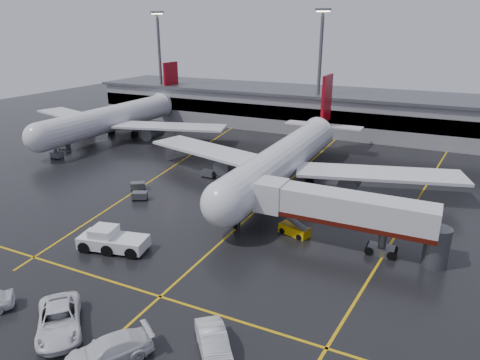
% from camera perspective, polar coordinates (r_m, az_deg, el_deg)
% --- Properties ---
extents(ground, '(220.00, 220.00, 0.00)m').
position_cam_1_polar(ground, '(56.11, 2.73, -3.53)').
color(ground, black).
rests_on(ground, ground).
extents(apron_line_centre, '(0.25, 90.00, 0.02)m').
position_cam_1_polar(apron_line_centre, '(56.11, 2.73, -3.52)').
color(apron_line_centre, gold).
rests_on(apron_line_centre, ground).
extents(apron_line_stop, '(60.00, 0.25, 0.02)m').
position_cam_1_polar(apron_line_stop, '(39.23, -10.49, -14.90)').
color(apron_line_stop, gold).
rests_on(apron_line_stop, ground).
extents(apron_line_left, '(9.99, 69.35, 0.02)m').
position_cam_1_polar(apron_line_left, '(73.49, -8.60, 1.94)').
color(apron_line_left, gold).
rests_on(apron_line_left, ground).
extents(apron_line_right, '(7.57, 69.64, 0.02)m').
position_cam_1_polar(apron_line_right, '(61.67, 22.16, -2.84)').
color(apron_line_right, gold).
rests_on(apron_line_right, ground).
extents(terminal, '(122.00, 19.00, 8.60)m').
position_cam_1_polar(terminal, '(99.17, 13.89, 8.75)').
color(terminal, gray).
rests_on(terminal, ground).
extents(light_mast_left, '(3.00, 1.20, 25.45)m').
position_cam_1_polar(light_mast_left, '(110.94, -10.54, 15.38)').
color(light_mast_left, '#595B60').
rests_on(light_mast_left, ground).
extents(light_mast_mid, '(3.00, 1.20, 25.45)m').
position_cam_1_polar(light_mast_mid, '(93.31, 10.49, 14.64)').
color(light_mast_mid, '#595B60').
rests_on(light_mast_mid, ground).
extents(main_airliner, '(48.80, 45.60, 14.10)m').
position_cam_1_polar(main_airliner, '(63.23, 6.27, 3.12)').
color(main_airliner, silver).
rests_on(main_airliner, ground).
extents(second_airliner, '(48.80, 45.60, 14.10)m').
position_cam_1_polar(second_airliner, '(94.67, -15.91, 8.01)').
color(second_airliner, silver).
rests_on(second_airliner, ground).
extents(jet_bridge, '(19.90, 3.40, 6.05)m').
position_cam_1_polar(jet_bridge, '(46.06, 13.53, -4.10)').
color(jet_bridge, silver).
rests_on(jet_bridge, ground).
extents(pushback_tractor, '(7.53, 4.37, 2.53)m').
position_cam_1_polar(pushback_tractor, '(47.25, -16.58, -7.69)').
color(pushback_tractor, white).
rests_on(pushback_tractor, ground).
extents(belt_loader, '(3.76, 2.48, 2.20)m').
position_cam_1_polar(belt_loader, '(49.01, 7.18, -6.56)').
color(belt_loader, '#DDA706').
rests_on(belt_loader, ground).
extents(service_van_a, '(7.00, 6.92, 1.87)m').
position_cam_1_polar(service_van_a, '(37.18, -22.78, -16.70)').
color(service_van_a, white).
rests_on(service_van_a, ground).
extents(service_van_b, '(5.55, 6.55, 1.80)m').
position_cam_1_polar(service_van_b, '(33.29, -17.06, -20.79)').
color(service_van_b, silver).
rests_on(service_van_b, ground).
extents(service_van_c, '(5.04, 5.46, 1.82)m').
position_cam_1_polar(service_van_c, '(32.54, -3.46, -20.88)').
color(service_van_c, silver).
rests_on(service_van_c, ground).
extents(baggage_cart_a, '(2.37, 2.08, 1.12)m').
position_cam_1_polar(baggage_cart_a, '(59.57, -13.09, -1.99)').
color(baggage_cart_a, '#595B60').
rests_on(baggage_cart_a, ground).
extents(baggage_cart_b, '(2.38, 2.23, 1.12)m').
position_cam_1_polar(baggage_cart_b, '(63.25, -13.32, -0.72)').
color(baggage_cart_b, '#595B60').
rests_on(baggage_cart_b, ground).
extents(baggage_cart_c, '(2.06, 1.40, 1.12)m').
position_cam_1_polar(baggage_cart_c, '(66.92, -4.16, 0.90)').
color(baggage_cart_c, '#595B60').
rests_on(baggage_cart_c, ground).
extents(baggage_cart_d, '(2.11, 1.48, 1.12)m').
position_cam_1_polar(baggage_cart_d, '(88.71, -22.21, 4.17)').
color(baggage_cart_d, '#595B60').
rests_on(baggage_cart_d, ground).
extents(baggage_cart_e, '(2.04, 1.36, 1.12)m').
position_cam_1_polar(baggage_cart_e, '(82.96, -23.03, 3.06)').
color(baggage_cart_e, '#595B60').
rests_on(baggage_cart_e, ground).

